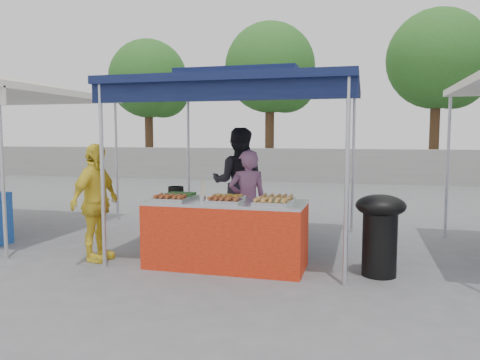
% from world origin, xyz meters
% --- Properties ---
extents(ground_plane, '(80.00, 80.00, 0.00)m').
position_xyz_m(ground_plane, '(0.00, 0.00, 0.00)').
color(ground_plane, slate).
extents(back_wall, '(40.00, 0.25, 1.20)m').
position_xyz_m(back_wall, '(0.00, 11.00, 0.60)').
color(back_wall, gray).
rests_on(back_wall, ground_plane).
extents(main_canopy, '(3.20, 3.20, 2.57)m').
position_xyz_m(main_canopy, '(0.00, 0.97, 2.37)').
color(main_canopy, silver).
rests_on(main_canopy, ground_plane).
extents(tree_0, '(3.46, 3.39, 5.83)m').
position_xyz_m(tree_0, '(-7.36, 13.34, 3.98)').
color(tree_0, '#462E1B').
rests_on(tree_0, ground_plane).
extents(tree_1, '(3.60, 3.56, 6.12)m').
position_xyz_m(tree_1, '(-1.84, 12.83, 4.18)').
color(tree_1, '#462E1B').
rests_on(tree_1, ground_plane).
extents(tree_2, '(3.71, 3.69, 6.34)m').
position_xyz_m(tree_2, '(4.38, 13.30, 4.33)').
color(tree_2, '#462E1B').
rests_on(tree_2, ground_plane).
extents(vendor_table, '(2.00, 0.80, 0.85)m').
position_xyz_m(vendor_table, '(0.00, -0.10, 0.43)').
color(vendor_table, red).
rests_on(vendor_table, ground_plane).
extents(food_tray_fl, '(0.42, 0.30, 0.07)m').
position_xyz_m(food_tray_fl, '(-0.65, -0.34, 0.88)').
color(food_tray_fl, silver).
rests_on(food_tray_fl, vendor_table).
extents(food_tray_fm, '(0.42, 0.30, 0.07)m').
position_xyz_m(food_tray_fm, '(0.05, -0.34, 0.88)').
color(food_tray_fm, silver).
rests_on(food_tray_fm, vendor_table).
extents(food_tray_fr, '(0.42, 0.30, 0.07)m').
position_xyz_m(food_tray_fr, '(0.63, -0.34, 0.88)').
color(food_tray_fr, silver).
rests_on(food_tray_fr, vendor_table).
extents(food_tray_bl, '(0.42, 0.30, 0.07)m').
position_xyz_m(food_tray_bl, '(-0.64, -0.03, 0.88)').
color(food_tray_bl, silver).
rests_on(food_tray_bl, vendor_table).
extents(food_tray_bm, '(0.42, 0.30, 0.07)m').
position_xyz_m(food_tray_bm, '(-0.01, 0.01, 0.88)').
color(food_tray_bm, silver).
rests_on(food_tray_bm, vendor_table).
extents(food_tray_br, '(0.42, 0.30, 0.07)m').
position_xyz_m(food_tray_br, '(0.65, -0.01, 0.88)').
color(food_tray_br, silver).
rests_on(food_tray_br, vendor_table).
extents(cooking_pot, '(0.21, 0.21, 0.12)m').
position_xyz_m(cooking_pot, '(-0.81, 0.23, 0.91)').
color(cooking_pot, black).
rests_on(cooking_pot, vendor_table).
extents(skewer_cup, '(0.08, 0.08, 0.10)m').
position_xyz_m(skewer_cup, '(-0.21, -0.40, 0.90)').
color(skewer_cup, silver).
rests_on(skewer_cup, vendor_table).
extents(wok_burner, '(0.59, 0.59, 0.99)m').
position_xyz_m(wok_burner, '(1.88, 0.00, 0.58)').
color(wok_burner, black).
rests_on(wok_burner, ground_plane).
extents(crate_left, '(0.55, 0.39, 0.33)m').
position_xyz_m(crate_left, '(-0.38, 0.49, 0.17)').
color(crate_left, '#1536B1').
rests_on(crate_left, ground_plane).
extents(crate_right, '(0.52, 0.36, 0.31)m').
position_xyz_m(crate_right, '(0.39, 0.61, 0.16)').
color(crate_right, '#1536B1').
rests_on(crate_right, ground_plane).
extents(crate_stacked, '(0.48, 0.33, 0.29)m').
position_xyz_m(crate_stacked, '(0.39, 0.61, 0.45)').
color(crate_stacked, '#1536B1').
rests_on(crate_stacked, crate_right).
extents(vendor_woman, '(0.63, 0.54, 1.48)m').
position_xyz_m(vendor_woman, '(0.10, 0.63, 0.74)').
color(vendor_woman, '#965F88').
rests_on(vendor_woman, ground_plane).
extents(helper_man, '(0.97, 0.81, 1.80)m').
position_xyz_m(helper_man, '(-0.31, 1.68, 0.90)').
color(helper_man, black).
rests_on(helper_man, ground_plane).
extents(customer_person, '(0.46, 0.95, 1.57)m').
position_xyz_m(customer_person, '(-1.77, -0.25, 0.78)').
color(customer_person, yellow).
rests_on(customer_person, ground_plane).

